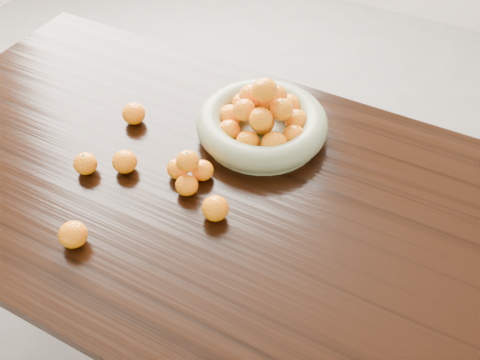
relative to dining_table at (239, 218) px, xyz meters
The scene contains 9 objects.
ground 0.66m from the dining_table, ahead, with size 5.00×5.00×0.00m, color slate.
dining_table is the anchor object (origin of this frame).
fruit_bowl 0.27m from the dining_table, 102.25° to the left, with size 0.36×0.36×0.18m.
orange_pyramid 0.18m from the dining_table, behind, with size 0.12×0.12×0.10m.
loose_orange_0 0.42m from the dining_table, 163.91° to the right, with size 0.06×0.06×0.06m, color orange.
loose_orange_1 0.42m from the dining_table, 130.28° to the right, with size 0.07×0.07×0.06m, color orange.
loose_orange_2 0.15m from the dining_table, 100.41° to the right, with size 0.07×0.07×0.06m, color orange.
loose_orange_3 0.43m from the dining_table, 164.35° to the left, with size 0.07×0.07×0.06m, color orange.
loose_orange_4 0.33m from the dining_table, 168.88° to the right, with size 0.06×0.06×0.06m, color orange.
Camera 1 is at (0.43, -0.79, 1.73)m, focal length 40.00 mm.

